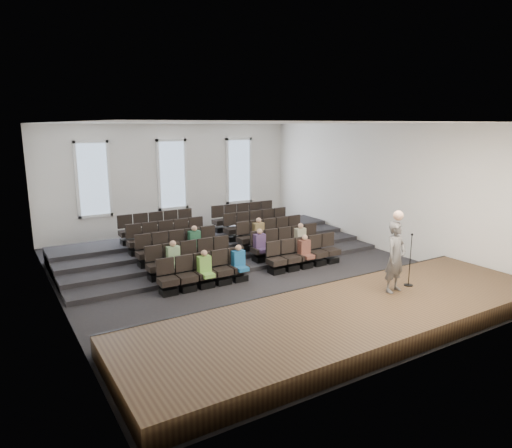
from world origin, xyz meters
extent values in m
plane|color=black|center=(0.00, 0.00, 0.00)|extent=(14.00, 14.00, 0.00)
cube|color=white|center=(0.00, 0.00, 5.01)|extent=(12.00, 14.00, 0.02)
cube|color=silver|center=(0.00, 7.02, 2.50)|extent=(12.00, 0.04, 5.00)
cube|color=silver|center=(0.00, -7.02, 2.50)|extent=(12.00, 0.04, 5.00)
cube|color=silver|center=(-6.02, 0.00, 2.50)|extent=(0.04, 14.00, 5.00)
cube|color=silver|center=(6.02, 0.00, 2.50)|extent=(0.04, 14.00, 5.00)
cube|color=#4A361F|center=(0.00, -5.10, 0.25)|extent=(11.80, 3.60, 0.50)
cube|color=black|center=(0.00, -3.33, 0.25)|extent=(11.80, 0.06, 0.52)
cube|color=black|center=(0.00, 2.33, 0.07)|extent=(11.80, 4.80, 0.15)
cube|color=black|center=(0.00, 2.85, 0.15)|extent=(11.80, 3.75, 0.30)
cube|color=black|center=(0.00, 3.38, 0.22)|extent=(11.80, 2.70, 0.45)
cube|color=black|center=(0.00, 3.90, 0.30)|extent=(11.80, 1.65, 0.60)
cube|color=black|center=(-3.13, -0.60, 0.10)|extent=(0.47, 0.43, 0.20)
cube|color=black|center=(-3.13, -0.60, 0.41)|extent=(0.55, 0.50, 0.19)
cube|color=black|center=(-3.13, -0.39, 0.82)|extent=(0.55, 0.08, 0.50)
cube|color=black|center=(-2.53, -0.60, 0.10)|extent=(0.47, 0.43, 0.20)
cube|color=black|center=(-2.53, -0.60, 0.41)|extent=(0.55, 0.50, 0.19)
cube|color=black|center=(-2.53, -0.39, 0.82)|extent=(0.55, 0.08, 0.50)
cube|color=black|center=(-1.93, -0.60, 0.10)|extent=(0.47, 0.43, 0.20)
cube|color=black|center=(-1.93, -0.60, 0.41)|extent=(0.55, 0.50, 0.19)
cube|color=black|center=(-1.93, -0.39, 0.82)|extent=(0.55, 0.08, 0.50)
cube|color=black|center=(-1.33, -0.60, 0.10)|extent=(0.47, 0.43, 0.20)
cube|color=black|center=(-1.33, -0.60, 0.41)|extent=(0.55, 0.50, 0.19)
cube|color=black|center=(-1.33, -0.39, 0.82)|extent=(0.55, 0.08, 0.50)
cube|color=black|center=(-0.73, -0.60, 0.10)|extent=(0.47, 0.43, 0.20)
cube|color=black|center=(-0.73, -0.60, 0.41)|extent=(0.55, 0.50, 0.19)
cube|color=black|center=(-0.73, -0.39, 0.82)|extent=(0.55, 0.08, 0.50)
cube|color=black|center=(0.73, -0.60, 0.10)|extent=(0.47, 0.43, 0.20)
cube|color=black|center=(0.73, -0.60, 0.41)|extent=(0.55, 0.50, 0.19)
cube|color=black|center=(0.73, -0.39, 0.82)|extent=(0.55, 0.08, 0.50)
cube|color=black|center=(1.33, -0.60, 0.10)|extent=(0.47, 0.43, 0.20)
cube|color=black|center=(1.33, -0.60, 0.41)|extent=(0.55, 0.50, 0.19)
cube|color=black|center=(1.33, -0.39, 0.82)|extent=(0.55, 0.08, 0.50)
cube|color=black|center=(1.93, -0.60, 0.10)|extent=(0.47, 0.43, 0.20)
cube|color=black|center=(1.93, -0.60, 0.41)|extent=(0.55, 0.50, 0.19)
cube|color=black|center=(1.93, -0.39, 0.82)|extent=(0.55, 0.08, 0.50)
cube|color=black|center=(2.53, -0.60, 0.10)|extent=(0.47, 0.43, 0.20)
cube|color=black|center=(2.53, -0.60, 0.41)|extent=(0.55, 0.50, 0.19)
cube|color=black|center=(2.53, -0.39, 0.82)|extent=(0.55, 0.08, 0.50)
cube|color=black|center=(3.13, -0.60, 0.10)|extent=(0.47, 0.43, 0.20)
cube|color=black|center=(3.13, -0.60, 0.41)|extent=(0.55, 0.50, 0.19)
cube|color=black|center=(3.13, -0.39, 0.82)|extent=(0.55, 0.08, 0.50)
cube|color=black|center=(-3.13, 0.45, 0.25)|extent=(0.47, 0.43, 0.20)
cube|color=black|center=(-3.13, 0.45, 0.56)|extent=(0.55, 0.50, 0.19)
cube|color=black|center=(-3.13, 0.66, 0.97)|extent=(0.55, 0.08, 0.50)
cube|color=black|center=(-2.53, 0.45, 0.25)|extent=(0.47, 0.43, 0.20)
cube|color=black|center=(-2.53, 0.45, 0.56)|extent=(0.55, 0.50, 0.19)
cube|color=black|center=(-2.53, 0.66, 0.97)|extent=(0.55, 0.08, 0.50)
cube|color=black|center=(-1.93, 0.45, 0.25)|extent=(0.47, 0.43, 0.20)
cube|color=black|center=(-1.93, 0.45, 0.56)|extent=(0.55, 0.50, 0.19)
cube|color=black|center=(-1.93, 0.66, 0.97)|extent=(0.55, 0.08, 0.50)
cube|color=black|center=(-1.33, 0.45, 0.25)|extent=(0.47, 0.43, 0.20)
cube|color=black|center=(-1.33, 0.45, 0.56)|extent=(0.55, 0.50, 0.19)
cube|color=black|center=(-1.33, 0.66, 0.97)|extent=(0.55, 0.08, 0.50)
cube|color=black|center=(-0.73, 0.45, 0.25)|extent=(0.47, 0.43, 0.20)
cube|color=black|center=(-0.73, 0.45, 0.56)|extent=(0.55, 0.50, 0.19)
cube|color=black|center=(-0.73, 0.66, 0.97)|extent=(0.55, 0.08, 0.50)
cube|color=black|center=(0.73, 0.45, 0.25)|extent=(0.47, 0.43, 0.20)
cube|color=black|center=(0.73, 0.45, 0.56)|extent=(0.55, 0.50, 0.19)
cube|color=black|center=(0.73, 0.66, 0.97)|extent=(0.55, 0.08, 0.50)
cube|color=black|center=(1.33, 0.45, 0.25)|extent=(0.47, 0.43, 0.20)
cube|color=black|center=(1.33, 0.45, 0.56)|extent=(0.55, 0.50, 0.19)
cube|color=black|center=(1.33, 0.66, 0.97)|extent=(0.55, 0.08, 0.50)
cube|color=black|center=(1.93, 0.45, 0.25)|extent=(0.47, 0.43, 0.20)
cube|color=black|center=(1.93, 0.45, 0.56)|extent=(0.55, 0.50, 0.19)
cube|color=black|center=(1.93, 0.66, 0.97)|extent=(0.55, 0.08, 0.50)
cube|color=black|center=(2.53, 0.45, 0.25)|extent=(0.47, 0.43, 0.20)
cube|color=black|center=(2.53, 0.45, 0.56)|extent=(0.55, 0.50, 0.19)
cube|color=black|center=(2.53, 0.66, 0.97)|extent=(0.55, 0.08, 0.50)
cube|color=black|center=(3.13, 0.45, 0.25)|extent=(0.47, 0.43, 0.20)
cube|color=black|center=(3.13, 0.45, 0.56)|extent=(0.55, 0.50, 0.19)
cube|color=black|center=(3.13, 0.66, 0.97)|extent=(0.55, 0.08, 0.50)
cube|color=black|center=(-3.13, 1.50, 0.40)|extent=(0.47, 0.42, 0.20)
cube|color=black|center=(-3.13, 1.50, 0.71)|extent=(0.55, 0.50, 0.19)
cube|color=black|center=(-3.13, 1.71, 1.12)|extent=(0.55, 0.08, 0.50)
cube|color=black|center=(-2.53, 1.50, 0.40)|extent=(0.47, 0.42, 0.20)
cube|color=black|center=(-2.53, 1.50, 0.71)|extent=(0.55, 0.50, 0.19)
cube|color=black|center=(-2.53, 1.71, 1.12)|extent=(0.55, 0.08, 0.50)
cube|color=black|center=(-1.93, 1.50, 0.40)|extent=(0.47, 0.42, 0.20)
cube|color=black|center=(-1.93, 1.50, 0.71)|extent=(0.55, 0.50, 0.19)
cube|color=black|center=(-1.93, 1.71, 1.12)|extent=(0.55, 0.08, 0.50)
cube|color=black|center=(-1.33, 1.50, 0.40)|extent=(0.47, 0.42, 0.20)
cube|color=black|center=(-1.33, 1.50, 0.71)|extent=(0.55, 0.50, 0.19)
cube|color=black|center=(-1.33, 1.71, 1.12)|extent=(0.55, 0.08, 0.50)
cube|color=black|center=(-0.73, 1.50, 0.40)|extent=(0.47, 0.42, 0.20)
cube|color=black|center=(-0.73, 1.50, 0.71)|extent=(0.55, 0.50, 0.19)
cube|color=black|center=(-0.73, 1.71, 1.12)|extent=(0.55, 0.08, 0.50)
cube|color=black|center=(0.73, 1.50, 0.40)|extent=(0.47, 0.42, 0.20)
cube|color=black|center=(0.73, 1.50, 0.71)|extent=(0.55, 0.50, 0.19)
cube|color=black|center=(0.73, 1.71, 1.12)|extent=(0.55, 0.08, 0.50)
cube|color=black|center=(1.33, 1.50, 0.40)|extent=(0.47, 0.42, 0.20)
cube|color=black|center=(1.33, 1.50, 0.71)|extent=(0.55, 0.50, 0.19)
cube|color=black|center=(1.33, 1.71, 1.12)|extent=(0.55, 0.08, 0.50)
cube|color=black|center=(1.93, 1.50, 0.40)|extent=(0.47, 0.42, 0.20)
cube|color=black|center=(1.93, 1.50, 0.71)|extent=(0.55, 0.50, 0.19)
cube|color=black|center=(1.93, 1.71, 1.12)|extent=(0.55, 0.08, 0.50)
cube|color=black|center=(2.53, 1.50, 0.40)|extent=(0.47, 0.42, 0.20)
cube|color=black|center=(2.53, 1.50, 0.71)|extent=(0.55, 0.50, 0.19)
cube|color=black|center=(2.53, 1.71, 1.12)|extent=(0.55, 0.08, 0.50)
cube|color=black|center=(3.13, 1.50, 0.40)|extent=(0.47, 0.42, 0.20)
cube|color=black|center=(3.13, 1.50, 0.71)|extent=(0.55, 0.50, 0.19)
cube|color=black|center=(3.13, 1.71, 1.12)|extent=(0.55, 0.08, 0.50)
cube|color=black|center=(-3.13, 2.55, 0.55)|extent=(0.47, 0.42, 0.20)
cube|color=black|center=(-3.13, 2.55, 0.86)|extent=(0.55, 0.50, 0.19)
cube|color=black|center=(-3.13, 2.76, 1.27)|extent=(0.55, 0.08, 0.50)
cube|color=black|center=(-2.53, 2.55, 0.55)|extent=(0.47, 0.42, 0.20)
cube|color=black|center=(-2.53, 2.55, 0.86)|extent=(0.55, 0.50, 0.19)
cube|color=black|center=(-2.53, 2.76, 1.27)|extent=(0.55, 0.08, 0.50)
cube|color=black|center=(-1.93, 2.55, 0.55)|extent=(0.47, 0.42, 0.20)
cube|color=black|center=(-1.93, 2.55, 0.86)|extent=(0.55, 0.50, 0.19)
cube|color=black|center=(-1.93, 2.76, 1.27)|extent=(0.55, 0.08, 0.50)
cube|color=black|center=(-1.33, 2.55, 0.55)|extent=(0.47, 0.42, 0.20)
cube|color=black|center=(-1.33, 2.55, 0.86)|extent=(0.55, 0.50, 0.19)
cube|color=black|center=(-1.33, 2.76, 1.27)|extent=(0.55, 0.08, 0.50)
cube|color=black|center=(-0.73, 2.55, 0.55)|extent=(0.47, 0.42, 0.20)
cube|color=black|center=(-0.73, 2.55, 0.86)|extent=(0.55, 0.50, 0.19)
cube|color=black|center=(-0.73, 2.76, 1.27)|extent=(0.55, 0.08, 0.50)
cube|color=black|center=(0.73, 2.55, 0.55)|extent=(0.47, 0.42, 0.20)
cube|color=black|center=(0.73, 2.55, 0.86)|extent=(0.55, 0.50, 0.19)
cube|color=black|center=(0.73, 2.76, 1.27)|extent=(0.55, 0.08, 0.50)
cube|color=black|center=(1.33, 2.55, 0.55)|extent=(0.47, 0.42, 0.20)
cube|color=black|center=(1.33, 2.55, 0.86)|extent=(0.55, 0.50, 0.19)
cube|color=black|center=(1.33, 2.76, 1.27)|extent=(0.55, 0.08, 0.50)
cube|color=black|center=(1.93, 2.55, 0.55)|extent=(0.47, 0.42, 0.20)
cube|color=black|center=(1.93, 2.55, 0.86)|extent=(0.55, 0.50, 0.19)
cube|color=black|center=(1.93, 2.76, 1.27)|extent=(0.55, 0.08, 0.50)
cube|color=black|center=(2.53, 2.55, 0.55)|extent=(0.47, 0.42, 0.20)
cube|color=black|center=(2.53, 2.55, 0.86)|extent=(0.55, 0.50, 0.19)
cube|color=black|center=(2.53, 2.76, 1.27)|extent=(0.55, 0.08, 0.50)
cube|color=black|center=(3.13, 2.55, 0.55)|extent=(0.47, 0.42, 0.20)
cube|color=black|center=(3.13, 2.55, 0.86)|extent=(0.55, 0.50, 0.19)
cube|color=black|center=(3.13, 2.76, 1.27)|extent=(0.55, 0.08, 0.50)
cube|color=black|center=(-3.13, 3.60, 0.70)|extent=(0.47, 0.42, 0.20)
cube|color=black|center=(-3.13, 3.60, 1.01)|extent=(0.55, 0.50, 0.19)
cube|color=black|center=(-3.13, 3.81, 1.42)|extent=(0.55, 0.08, 0.50)
cube|color=black|center=(-2.53, 3.60, 0.70)|extent=(0.47, 0.42, 0.20)
cube|color=black|center=(-2.53, 3.60, 1.01)|extent=(0.55, 0.50, 0.19)
cube|color=black|center=(-2.53, 3.81, 1.42)|extent=(0.55, 0.08, 0.50)
cube|color=black|center=(-1.93, 3.60, 0.70)|extent=(0.47, 0.42, 0.20)
cube|color=black|center=(-1.93, 3.60, 1.01)|extent=(0.55, 0.50, 0.19)
cube|color=black|center=(-1.93, 3.81, 1.42)|extent=(0.55, 0.08, 0.50)
cube|color=black|center=(-1.33, 3.60, 0.70)|extent=(0.47, 0.42, 0.20)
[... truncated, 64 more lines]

